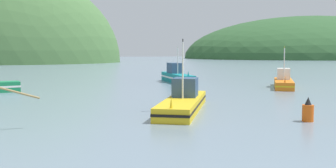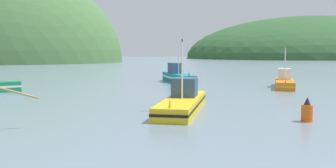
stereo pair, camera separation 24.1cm
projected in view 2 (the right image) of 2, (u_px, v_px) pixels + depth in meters
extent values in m
ellipsoid|color=#47703D|center=(19.00, 62.00, 150.62)|extent=(80.46, 64.37, 69.22)
ellipsoid|color=#2D562D|center=(313.00, 58.00, 243.74)|extent=(162.45, 129.96, 52.06)
cube|color=#147F84|center=(178.00, 78.00, 53.27)|extent=(1.86, 11.24, 1.28)
cube|color=white|center=(178.00, 78.00, 53.26)|extent=(1.87, 11.35, 0.23)
cone|color=#147F84|center=(189.00, 73.00, 48.19)|extent=(0.20, 0.20, 0.70)
cube|color=#334C6B|center=(175.00, 68.00, 54.63)|extent=(1.48, 3.03, 1.44)
cylinder|color=silver|center=(179.00, 61.00, 52.79)|extent=(0.12, 0.12, 3.50)
cube|color=white|center=(179.00, 47.00, 52.63)|extent=(0.03, 0.36, 0.20)
cube|color=gold|center=(183.00, 104.00, 28.50)|extent=(6.87, 11.09, 0.92)
cube|color=black|center=(183.00, 104.00, 28.49)|extent=(6.93, 11.21, 0.16)
cone|color=gold|center=(170.00, 103.00, 23.41)|extent=(0.27, 0.27, 0.70)
cube|color=#334C6B|center=(185.00, 87.00, 29.50)|extent=(2.52, 2.69, 1.43)
cylinder|color=silver|center=(182.00, 70.00, 28.05)|extent=(0.12, 0.12, 4.13)
cube|color=black|center=(182.00, 40.00, 27.86)|extent=(0.18, 0.34, 0.20)
cube|color=orange|center=(284.00, 84.00, 46.33)|extent=(6.25, 8.91, 0.93)
cube|color=gold|center=(284.00, 83.00, 46.33)|extent=(6.31, 9.00, 0.17)
cone|color=orange|center=(286.00, 79.00, 42.25)|extent=(0.27, 0.27, 0.70)
cube|color=silver|center=(284.00, 74.00, 47.19)|extent=(2.33, 2.57, 1.36)
cylinder|color=silver|center=(285.00, 64.00, 45.78)|extent=(0.12, 0.12, 3.83)
cube|color=gold|center=(285.00, 47.00, 45.60)|extent=(0.20, 0.33, 0.20)
cylinder|color=#E55914|center=(307.00, 113.00, 23.99)|extent=(0.70, 0.70, 1.05)
cone|color=black|center=(307.00, 101.00, 23.92)|extent=(0.42, 0.42, 0.50)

